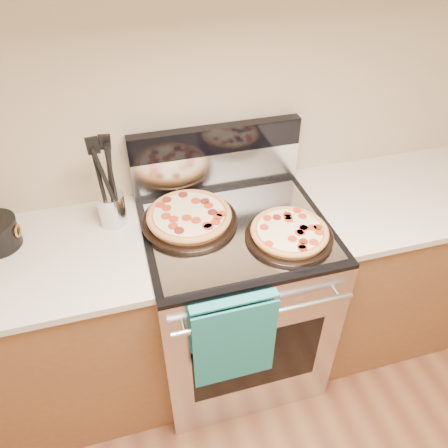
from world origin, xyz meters
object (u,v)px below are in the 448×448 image
object	(u,v)px
pepperoni_pizza_back	(189,217)
utensil_crock	(112,209)
range_body	(234,302)
pepperoni_pizza_front	(289,233)

from	to	relation	value
pepperoni_pizza_back	utensil_crock	world-z (taller)	utensil_crock
range_body	pepperoni_pizza_front	world-z (taller)	pepperoni_pizza_front
pepperoni_pizza_back	utensil_crock	size ratio (longest dim) A/B	2.81
range_body	utensil_crock	xyz separation A→B (m)	(-0.48, 0.18, 0.53)
utensil_crock	pepperoni_pizza_front	bearing A→B (deg)	-24.89
pepperoni_pizza_front	utensil_crock	size ratio (longest dim) A/B	2.48
pepperoni_pizza_back	pepperoni_pizza_front	xyz separation A→B (m)	(0.36, -0.20, -0.00)
range_body	utensil_crock	distance (m)	0.74
pepperoni_pizza_back	pepperoni_pizza_front	size ratio (longest dim) A/B	1.13
range_body	utensil_crock	size ratio (longest dim) A/B	6.49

